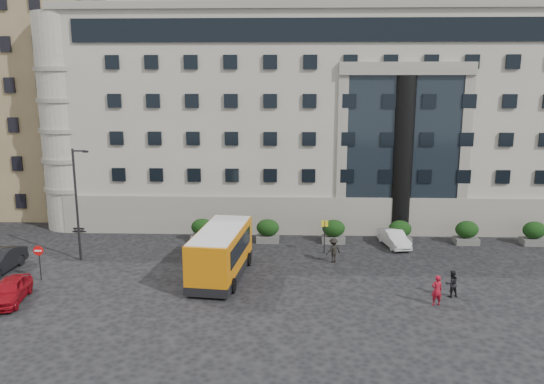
# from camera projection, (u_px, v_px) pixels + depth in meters

# --- Properties ---
(ground) EXTENTS (120.00, 120.00, 0.00)m
(ground) POSITION_uv_depth(u_px,v_px,m) (244.00, 277.00, 34.57)
(ground) COLOR black
(ground) RESTS_ON ground
(civic_building) EXTENTS (44.00, 24.00, 18.00)m
(civic_building) POSITION_uv_depth(u_px,v_px,m) (320.00, 117.00, 54.05)
(civic_building) COLOR #9C988A
(civic_building) RESTS_ON ground
(entrance_column) EXTENTS (1.80, 1.80, 13.00)m
(entrance_column) POSITION_uv_depth(u_px,v_px,m) (402.00, 157.00, 42.91)
(entrance_column) COLOR black
(entrance_column) RESTS_ON ground
(apartment_near) EXTENTS (14.00, 14.00, 20.00)m
(apartment_near) POSITION_uv_depth(u_px,v_px,m) (21.00, 107.00, 52.89)
(apartment_near) COLOR olive
(apartment_near) RESTS_ON ground
(apartment_far) EXTENTS (13.00, 13.00, 22.00)m
(apartment_far) POSITION_uv_depth(u_px,v_px,m) (66.00, 93.00, 70.40)
(apartment_far) COLOR #856E4D
(apartment_far) RESTS_ON ground
(hedge_a) EXTENTS (1.80, 1.26, 1.84)m
(hedge_a) POSITION_uv_depth(u_px,v_px,m) (203.00, 230.00, 42.14)
(hedge_a) COLOR #545452
(hedge_a) RESTS_ON ground
(hedge_b) EXTENTS (1.80, 1.26, 1.84)m
(hedge_b) POSITION_uv_depth(u_px,v_px,m) (268.00, 231.00, 41.97)
(hedge_b) COLOR #545452
(hedge_b) RESTS_ON ground
(hedge_c) EXTENTS (1.80, 1.26, 1.84)m
(hedge_c) POSITION_uv_depth(u_px,v_px,m) (334.00, 231.00, 41.79)
(hedge_c) COLOR #545452
(hedge_c) RESTS_ON ground
(hedge_d) EXTENTS (1.80, 1.26, 1.84)m
(hedge_d) POSITION_uv_depth(u_px,v_px,m) (400.00, 232.00, 41.62)
(hedge_d) COLOR #545452
(hedge_d) RESTS_ON ground
(hedge_e) EXTENTS (1.80, 1.26, 1.84)m
(hedge_e) POSITION_uv_depth(u_px,v_px,m) (467.00, 232.00, 41.44)
(hedge_e) COLOR #545452
(hedge_e) RESTS_ON ground
(hedge_f) EXTENTS (1.80, 1.26, 1.84)m
(hedge_f) POSITION_uv_depth(u_px,v_px,m) (534.00, 233.00, 41.27)
(hedge_f) COLOR #545452
(hedge_f) RESTS_ON ground
(street_lamp) EXTENTS (1.16, 0.18, 8.00)m
(street_lamp) POSITION_uv_depth(u_px,v_px,m) (77.00, 200.00, 37.01)
(street_lamp) COLOR #262628
(street_lamp) RESTS_ON ground
(bus_stop_sign) EXTENTS (0.50, 0.08, 2.52)m
(bus_stop_sign) POSITION_uv_depth(u_px,v_px,m) (325.00, 231.00, 38.92)
(bus_stop_sign) COLOR #262628
(bus_stop_sign) RESTS_ON ground
(no_entry_sign) EXTENTS (0.64, 0.16, 2.32)m
(no_entry_sign) POSITION_uv_depth(u_px,v_px,m) (39.00, 256.00, 33.65)
(no_entry_sign) COLOR #262628
(no_entry_sign) RESTS_ON ground
(minibus) EXTENTS (3.55, 7.97, 3.22)m
(minibus) POSITION_uv_depth(u_px,v_px,m) (221.00, 251.00, 34.22)
(minibus) COLOR #C66D09
(minibus) RESTS_ON ground
(red_truck) EXTENTS (2.29, 4.73, 2.53)m
(red_truck) POSITION_uv_depth(u_px,v_px,m) (83.00, 197.00, 52.29)
(red_truck) COLOR maroon
(red_truck) RESTS_ON ground
(parked_car_a) EXTENTS (2.26, 4.28, 1.39)m
(parked_car_a) POSITION_uv_depth(u_px,v_px,m) (10.00, 291.00, 30.52)
(parked_car_a) COLOR maroon
(parked_car_a) RESTS_ON ground
(parked_car_c) EXTENTS (1.90, 4.65, 1.35)m
(parked_car_c) POSITION_uv_depth(u_px,v_px,m) (88.00, 219.00, 46.60)
(parked_car_c) COLOR black
(parked_car_c) RESTS_ON ground
(parked_car_d) EXTENTS (3.14, 5.79, 1.54)m
(parked_car_d) POSITION_uv_depth(u_px,v_px,m) (81.00, 207.00, 50.62)
(parked_car_d) COLOR black
(parked_car_d) RESTS_ON ground
(white_taxi) EXTENTS (2.13, 4.13, 1.30)m
(white_taxi) POSITION_uv_depth(u_px,v_px,m) (394.00, 238.00, 40.91)
(white_taxi) COLOR silver
(white_taxi) RESTS_ON ground
(pedestrian_a) EXTENTS (0.72, 0.54, 1.78)m
(pedestrian_a) POSITION_uv_depth(u_px,v_px,m) (437.00, 290.00, 30.05)
(pedestrian_a) COLOR maroon
(pedestrian_a) RESTS_ON ground
(pedestrian_b) EXTENTS (0.93, 0.82, 1.62)m
(pedestrian_b) POSITION_uv_depth(u_px,v_px,m) (452.00, 284.00, 31.27)
(pedestrian_b) COLOR black
(pedestrian_b) RESTS_ON ground
(pedestrian_c) EXTENTS (1.32, 1.13, 1.77)m
(pedestrian_c) POSITION_uv_depth(u_px,v_px,m) (333.00, 250.00, 37.22)
(pedestrian_c) COLOR black
(pedestrian_c) RESTS_ON ground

